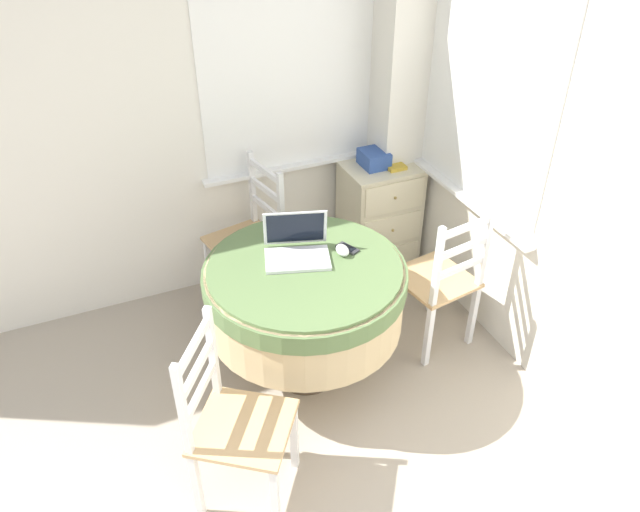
{
  "coord_description": "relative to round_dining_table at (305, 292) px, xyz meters",
  "views": [
    {
      "loc": [
        -0.12,
        -0.59,
        2.6
      ],
      "look_at": [
        0.98,
        1.94,
        0.68
      ],
      "focal_mm": 35.0,
      "sensor_mm": 36.0,
      "label": 1
    }
  ],
  "objects": [
    {
      "name": "corner_room_shell",
      "position": [
        0.31,
        0.01,
        0.69
      ],
      "size": [
        4.26,
        4.71,
        2.55
      ],
      "color": "white",
      "rests_on": "ground_plane"
    },
    {
      "name": "round_dining_table",
      "position": [
        0.0,
        0.0,
        0.0
      ],
      "size": [
        1.05,
        1.05,
        0.75
      ],
      "color": "#4C3D2D",
      "rests_on": "ground_plane"
    },
    {
      "name": "laptop",
      "position": [
        -0.0,
        0.1,
        0.22
      ],
      "size": [
        0.39,
        0.34,
        0.23
      ],
      "color": "silver",
      "rests_on": "round_dining_table"
    },
    {
      "name": "computer_mouse",
      "position": [
        0.22,
        0.02,
        0.19
      ],
      "size": [
        0.06,
        0.1,
        0.05
      ],
      "color": "white",
      "rests_on": "round_dining_table"
    },
    {
      "name": "cell_phone",
      "position": [
        0.26,
        0.05,
        0.17
      ],
      "size": [
        0.1,
        0.13,
        0.01
      ],
      "color": "#2D2D33",
      "rests_on": "round_dining_table"
    },
    {
      "name": "dining_chair_near_back_window",
      "position": [
        -0.04,
        0.81,
        -0.14
      ],
      "size": [
        0.48,
        0.47,
        0.94
      ],
      "color": "tan",
      "rests_on": "ground_plane"
    },
    {
      "name": "dining_chair_near_right_window",
      "position": [
        0.81,
        -0.05,
        -0.14
      ],
      "size": [
        0.45,
        0.47,
        0.94
      ],
      "color": "tan",
      "rests_on": "ground_plane"
    },
    {
      "name": "dining_chair_camera_near",
      "position": [
        -0.57,
        -0.57,
        -0.14
      ],
      "size": [
        0.56,
        0.56,
        0.94
      ],
      "color": "tan",
      "rests_on": "ground_plane"
    },
    {
      "name": "corner_cabinet",
      "position": [
        0.89,
        0.83,
        -0.21
      ],
      "size": [
        0.5,
        0.41,
        0.76
      ],
      "color": "beige",
      "rests_on": "ground_plane"
    },
    {
      "name": "storage_box",
      "position": [
        0.83,
        0.85,
        0.23
      ],
      "size": [
        0.16,
        0.19,
        0.1
      ],
      "color": "#2D4C93",
      "rests_on": "corner_cabinet"
    },
    {
      "name": "book_on_cabinet",
      "position": [
        0.95,
        0.81,
        0.19
      ],
      "size": [
        0.12,
        0.21,
        0.02
      ],
      "color": "gold",
      "rests_on": "corner_cabinet"
    }
  ]
}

